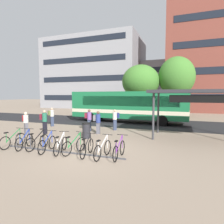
% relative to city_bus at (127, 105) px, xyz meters
% --- Properties ---
extents(ground, '(200.00, 200.00, 0.00)m').
position_rel_city_bus_xyz_m(ground, '(1.24, -10.98, -1.78)').
color(ground, gray).
extents(bus_lane_asphalt, '(80.00, 7.20, 0.01)m').
position_rel_city_bus_xyz_m(bus_lane_asphalt, '(1.24, -0.00, -1.77)').
color(bus_lane_asphalt, '#232326').
rests_on(bus_lane_asphalt, ground).
extents(city_bus, '(12.12, 3.06, 3.20)m').
position_rel_city_bus_xyz_m(city_bus, '(0.00, 0.00, 0.00)').
color(city_bus, '#196B3D').
rests_on(city_bus, ground).
extents(bike_rack, '(6.65, 0.19, 0.70)m').
position_rel_city_bus_xyz_m(bike_rack, '(-0.05, -11.47, -1.68)').
color(bike_rack, '#47474C').
rests_on(bike_rack, ground).
extents(parked_bicycle_green_0, '(0.52, 1.72, 0.99)m').
position_rel_city_bus_xyz_m(parked_bicycle_green_0, '(-3.06, -11.60, -1.39)').
color(parked_bicycle_green_0, black).
rests_on(parked_bicycle_green_0, ground).
extents(parked_bicycle_blue_1, '(0.61, 1.68, 0.99)m').
position_rel_city_bus_xyz_m(parked_bicycle_blue_1, '(-2.30, -11.56, -1.39)').
color(parked_bicycle_blue_1, black).
rests_on(parked_bicycle_blue_1, ground).
extents(parked_bicycle_black_2, '(0.52, 1.72, 0.99)m').
position_rel_city_bus_xyz_m(parked_bicycle_black_2, '(-1.58, -11.41, -1.39)').
color(parked_bicycle_black_2, black).
rests_on(parked_bicycle_black_2, ground).
extents(parked_bicycle_blue_3, '(0.52, 1.71, 0.99)m').
position_rel_city_bus_xyz_m(parked_bicycle_blue_3, '(-0.79, -11.60, -1.39)').
color(parked_bicycle_blue_3, black).
rests_on(parked_bicycle_blue_3, ground).
extents(parked_bicycle_white_4, '(0.61, 1.68, 0.99)m').
position_rel_city_bus_xyz_m(parked_bicycle_white_4, '(-0.01, -11.57, -1.39)').
color(parked_bicycle_white_4, black).
rests_on(parked_bicycle_white_4, ground).
extents(parked_bicycle_green_5, '(0.52, 1.71, 0.99)m').
position_rel_city_bus_xyz_m(parked_bicycle_green_5, '(0.64, -11.40, -1.39)').
color(parked_bicycle_green_5, black).
rests_on(parked_bicycle_green_5, ground).
extents(parked_bicycle_black_6, '(0.52, 1.72, 0.99)m').
position_rel_city_bus_xyz_m(parked_bicycle_black_6, '(1.40, -11.50, -1.39)').
color(parked_bicycle_black_6, black).
rests_on(parked_bicycle_black_6, ground).
extents(parked_bicycle_white_7, '(0.52, 1.72, 0.99)m').
position_rel_city_bus_xyz_m(parked_bicycle_white_7, '(2.20, -11.52, -1.39)').
color(parked_bicycle_white_7, black).
rests_on(parked_bicycle_white_7, ground).
extents(parked_bicycle_purple_8, '(0.52, 1.72, 0.99)m').
position_rel_city_bus_xyz_m(parked_bicycle_purple_8, '(2.92, -11.31, -1.39)').
color(parked_bicycle_purple_8, black).
rests_on(parked_bicycle_purple_8, ground).
extents(transit_shelter, '(6.11, 3.31, 3.17)m').
position_rel_city_bus_xyz_m(transit_shelter, '(6.41, -5.83, 1.20)').
color(transit_shelter, '#38383D').
rests_on(transit_shelter, ground).
extents(commuter_olive_pack_0, '(0.57, 0.60, 1.71)m').
position_rel_city_bus_xyz_m(commuter_olive_pack_0, '(-5.69, -4.93, -0.79)').
color(commuter_olive_pack_0, '#2D3851').
rests_on(commuter_olive_pack_0, ground).
extents(commuter_grey_pack_1, '(0.57, 0.40, 1.68)m').
position_rel_city_bus_xyz_m(commuter_grey_pack_1, '(-0.32, -6.59, -0.81)').
color(commuter_grey_pack_1, '#565660').
rests_on(commuter_grey_pack_1, ground).
extents(commuter_navy_pack_2, '(0.60, 0.55, 1.69)m').
position_rel_city_bus_xyz_m(commuter_navy_pack_2, '(0.38, -4.72, -0.80)').
color(commuter_navy_pack_2, '#2D3851').
rests_on(commuter_navy_pack_2, ground).
extents(commuter_red_pack_3, '(0.60, 0.50, 1.66)m').
position_rel_city_bus_xyz_m(commuter_red_pack_3, '(-4.95, -8.75, -0.82)').
color(commuter_red_pack_3, '#565660').
rests_on(commuter_red_pack_3, ground).
extents(commuter_maroon_pack_4, '(0.53, 0.35, 1.75)m').
position_rel_city_bus_xyz_m(commuter_maroon_pack_4, '(-3.99, -7.95, -0.76)').
color(commuter_maroon_pack_4, black).
rests_on(commuter_maroon_pack_4, ground).
extents(commuter_maroon_pack_5, '(0.58, 0.44, 1.73)m').
position_rel_city_bus_xyz_m(commuter_maroon_pack_5, '(-1.43, -5.85, -0.78)').
color(commuter_maroon_pack_5, '#2D3851').
rests_on(commuter_maroon_pack_5, ground).
extents(trash_bin, '(0.55, 0.55, 1.03)m').
position_rel_city_bus_xyz_m(trash_bin, '(-0.41, -8.18, -1.26)').
color(trash_bin, '#232328').
rests_on(trash_bin, ground).
extents(street_tree_0, '(4.67, 4.67, 7.83)m').
position_rel_city_bus_xyz_m(street_tree_0, '(4.50, 7.57, 3.47)').
color(street_tree_0, brown).
rests_on(street_tree_0, ground).
extents(street_tree_1, '(4.97, 4.97, 6.90)m').
position_rel_city_bus_xyz_m(street_tree_1, '(-0.04, 6.59, 2.87)').
color(street_tree_1, brown).
rests_on(street_tree_1, ground).
extents(building_left_wing, '(21.28, 13.13, 15.36)m').
position_rel_city_bus_xyz_m(building_left_wing, '(-14.30, 22.32, 5.91)').
color(building_left_wing, gray).
rests_on(building_left_wing, ground).
extents(building_centre_block, '(17.53, 11.72, 10.19)m').
position_rel_city_bus_xyz_m(building_centre_block, '(-0.57, 27.97, 3.32)').
color(building_centre_block, gray).
rests_on(building_centre_block, ground).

